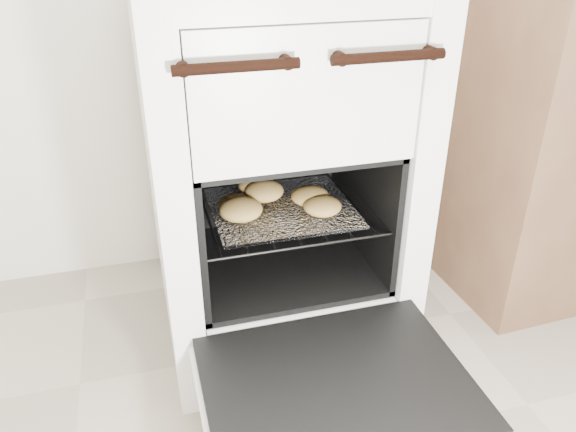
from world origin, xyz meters
name	(u,v)px	position (x,y,z in m)	size (l,w,h in m)	color
stove	(272,172)	(-0.15, 1.18, 0.44)	(0.58, 0.65, 0.89)	white
oven_door	(337,387)	(-0.15, 0.68, 0.19)	(0.52, 0.41, 0.04)	black
oven_rack	(279,206)	(-0.15, 1.11, 0.37)	(0.42, 0.41, 0.01)	black
foil_sheet	(281,208)	(-0.15, 1.09, 0.38)	(0.33, 0.29, 0.01)	white
baked_rolls	(270,198)	(-0.17, 1.10, 0.41)	(0.31, 0.28, 0.05)	tan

